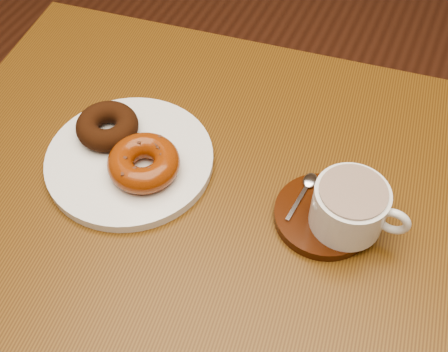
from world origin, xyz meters
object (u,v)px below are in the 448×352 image
at_px(donut_plate, 130,160).
at_px(saucer, 324,216).
at_px(coffee_cup, 351,207).
at_px(cafe_table, 213,228).

height_order(donut_plate, saucer, same).
height_order(saucer, coffee_cup, coffee_cup).
bearing_deg(coffee_cup, saucer, 177.10).
bearing_deg(cafe_table, donut_plate, -177.50).
distance_m(cafe_table, donut_plate, 0.19).
bearing_deg(saucer, cafe_table, -179.62).
relative_size(cafe_table, donut_plate, 3.76).
bearing_deg(coffee_cup, donut_plate, -175.58).
bearing_deg(donut_plate, saucer, 4.09).
height_order(cafe_table, coffee_cup, coffee_cup).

